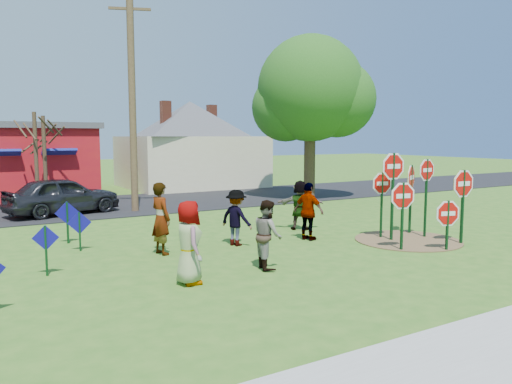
% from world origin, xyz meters
% --- Properties ---
extents(ground, '(120.00, 120.00, 0.00)m').
position_xyz_m(ground, '(0.00, 0.00, 0.00)').
color(ground, '#32631C').
rests_on(ground, ground).
extents(sidewalk, '(22.00, 1.80, 0.08)m').
position_xyz_m(sidewalk, '(0.00, -7.20, 0.04)').
color(sidewalk, '#9E9E99').
rests_on(sidewalk, ground).
extents(road, '(120.00, 7.50, 0.04)m').
position_xyz_m(road, '(0.00, 11.50, 0.02)').
color(road, black).
rests_on(road, ground).
extents(dirt_patch, '(3.20, 3.20, 0.03)m').
position_xyz_m(dirt_patch, '(4.50, -1.00, 0.01)').
color(dirt_patch, brown).
rests_on(dirt_patch, ground).
extents(cream_house, '(9.40, 9.40, 6.50)m').
position_xyz_m(cream_house, '(5.50, 18.00, 2.92)').
color(cream_house, beige).
rests_on(cream_house, ground).
extents(stop_sign_a, '(1.01, 0.24, 2.06)m').
position_xyz_m(stop_sign_a, '(3.33, -1.83, 1.39)').
color(stop_sign_a, '#0F3A1A').
rests_on(stop_sign_a, ground).
extents(stop_sign_b, '(1.11, 0.13, 2.85)m').
position_xyz_m(stop_sign_b, '(4.07, -0.73, 2.05)').
color(stop_sign_b, '#0F3A1A').
rests_on(stop_sign_b, ground).
extents(stop_sign_c, '(0.95, 0.08, 2.62)m').
position_xyz_m(stop_sign_c, '(5.34, -0.92, 1.85)').
color(stop_sign_c, '#0F3A1A').
rests_on(stop_sign_c, ground).
extents(stop_sign_d, '(1.00, 0.56, 2.42)m').
position_xyz_m(stop_sign_d, '(5.43, -0.22, 1.70)').
color(stop_sign_d, '#0F3A1A').
rests_on(stop_sign_d, ground).
extents(stop_sign_e, '(0.95, 0.31, 1.55)m').
position_xyz_m(stop_sign_e, '(4.41, -2.49, 0.98)').
color(stop_sign_e, '#0F3A1A').
rests_on(stop_sign_e, ground).
extents(stop_sign_f, '(1.12, 0.08, 2.37)m').
position_xyz_m(stop_sign_f, '(5.52, -2.12, 1.66)').
color(stop_sign_f, '#0F3A1A').
rests_on(stop_sign_f, ground).
extents(stop_sign_g, '(0.93, 0.17, 2.20)m').
position_xyz_m(stop_sign_g, '(4.10, -0.25, 1.53)').
color(stop_sign_g, '#0F3A1A').
rests_on(stop_sign_g, ground).
extents(blue_diamond_b, '(0.58, 0.17, 1.18)m').
position_xyz_m(blue_diamond_b, '(-5.62, 0.50, 0.73)').
color(blue_diamond_b, '#0F3A1A').
rests_on(blue_diamond_b, ground).
extents(blue_diamond_c, '(0.64, 0.12, 1.12)m').
position_xyz_m(blue_diamond_c, '(-4.44, 2.71, 0.68)').
color(blue_diamond_c, '#0F3A1A').
rests_on(blue_diamond_c, ground).
extents(blue_diamond_d, '(0.70, 0.07, 1.27)m').
position_xyz_m(blue_diamond_d, '(-4.54, 3.95, 0.78)').
color(blue_diamond_d, '#0F3A1A').
rests_on(blue_diamond_d, ground).
extents(person_a, '(0.66, 0.94, 1.82)m').
position_xyz_m(person_a, '(-3.05, -1.73, 0.91)').
color(person_a, '#425A92').
rests_on(person_a, ground).
extents(person_b, '(0.60, 0.80, 1.97)m').
position_xyz_m(person_b, '(-2.61, 1.20, 0.98)').
color(person_b, '#287E6C').
rests_on(person_b, ground).
extents(person_c, '(0.82, 0.95, 1.68)m').
position_xyz_m(person_c, '(-0.92, -1.53, 0.84)').
color(person_c, '#96423A').
rests_on(person_c, ground).
extents(person_d, '(0.97, 1.22, 1.65)m').
position_xyz_m(person_d, '(-0.34, 1.13, 0.82)').
color(person_d, '#37383D').
rests_on(person_d, ground).
extents(person_e, '(0.74, 1.13, 1.79)m').
position_xyz_m(person_e, '(1.93, 0.64, 0.89)').
color(person_e, '#572D5D').
rests_on(person_e, ground).
extents(person_f, '(1.58, 1.34, 1.71)m').
position_xyz_m(person_f, '(2.74, 2.21, 0.85)').
color(person_f, '#245533').
rests_on(person_f, ground).
extents(suv, '(4.80, 2.84, 1.53)m').
position_xyz_m(suv, '(-3.68, 9.78, 0.81)').
color(suv, '#313136').
rests_on(suv, road).
extents(utility_pole, '(2.22, 0.97, 9.55)m').
position_xyz_m(utility_pole, '(-0.88, 9.18, 5.02)').
color(utility_pole, '#4C3823').
rests_on(utility_pole, ground).
extents(leafy_tree, '(5.76, 5.26, 8.19)m').
position_xyz_m(leafy_tree, '(8.10, 8.67, 5.27)').
color(leafy_tree, '#382819').
rests_on(leafy_tree, ground).
extents(bare_tree_east, '(1.80, 1.80, 4.30)m').
position_xyz_m(bare_tree_east, '(-4.22, 12.99, 2.78)').
color(bare_tree_east, '#382819').
rests_on(bare_tree_east, ground).
extents(bare_tree_extra, '(1.80, 1.80, 4.14)m').
position_xyz_m(bare_tree_extra, '(-3.82, 13.24, 2.68)').
color(bare_tree_extra, '#382819').
rests_on(bare_tree_extra, ground).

